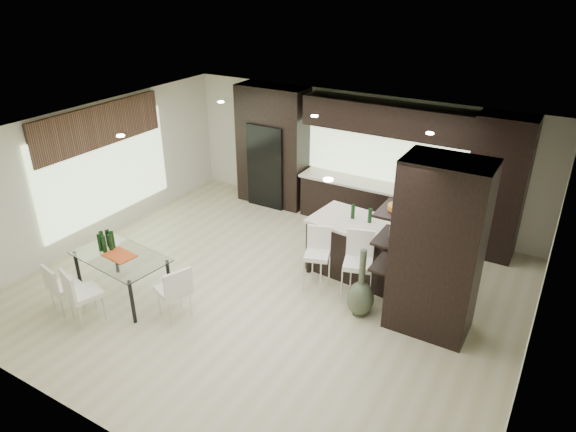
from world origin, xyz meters
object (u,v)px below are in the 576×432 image
Objects in this scene: stool_mid at (357,276)px; chair_far at (65,289)px; stool_left at (317,266)px; bench at (385,248)px; floor_vase at (361,283)px; kitchen_island at (376,253)px; stool_right at (401,290)px; dining_table at (123,276)px; chair_near at (85,297)px; chair_end at (174,293)px.

stool_mid is 4.65m from chair_far.
stool_left is 0.74m from stool_mid.
floor_vase reaches higher than bench.
floor_vase is (0.19, -1.11, 0.08)m from kitchen_island.
stool_right is 5.29m from chair_far.
kitchen_island is 4.30m from dining_table.
chair_near is (-3.40, -3.39, -0.08)m from kitchen_island.
stool_left is at bearing -178.94° from stool_right.
bench is 4.00m from chair_end.
chair_end is (1.10, 0.00, 0.04)m from dining_table.
kitchen_island reaches higher than chair_near.
chair_far is at bearing -163.98° from chair_near.
chair_end is at bearing 6.65° from dining_table.
chair_far is at bearing -140.16° from bench.
kitchen_island is 5.15m from chair_far.
kitchen_island reaches higher than chair_far.
stool_left reaches higher than chair_far.
dining_table is (-3.40, -2.63, -0.12)m from kitchen_island.
bench is at bearing 68.97° from chair_near.
floor_vase is (0.93, -0.29, 0.13)m from stool_left.
chair_near is (-2.66, -2.57, -0.02)m from stool_left.
bench is at bearing 47.99° from stool_left.
kitchen_island reaches higher than stool_left.
kitchen_island reaches higher than bench.
stool_right is at bearing -37.51° from chair_end.
kitchen_island is 4.80m from chair_near.
bench is (-0.08, 0.70, -0.26)m from kitchen_island.
stool_left reaches higher than bench.
stool_right reaches higher than chair_far.
stool_right reaches higher than chair_near.
stool_left is 0.72× the size of bench.
bench is at bearing 102.25° from kitchen_island.
floor_vase is (0.27, -1.81, 0.34)m from bench.
chair_near is 1.09× the size of chair_far.
stool_mid is at bearing 124.40° from floor_vase.
dining_table is at bearing 67.82° from chair_far.
chair_near is 0.50m from chair_far.
stool_mid is 0.63× the size of dining_table.
chair_end is (-2.30, -2.63, -0.08)m from kitchen_island.
floor_vase reaches higher than chair_end.
stool_left is 1.15× the size of chair_far.
kitchen_island reaches higher than stool_mid.
stool_mid reaches higher than chair_far.
chair_end reaches higher than dining_table.
chair_end is at bearing -158.88° from stool_mid.
stool_mid is 1.56m from bench.
stool_left is 1.48m from stool_right.
chair_end is (-1.56, -1.81, -0.03)m from stool_left.
chair_near is at bearing 9.61° from chair_far.
dining_table reaches higher than bench.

